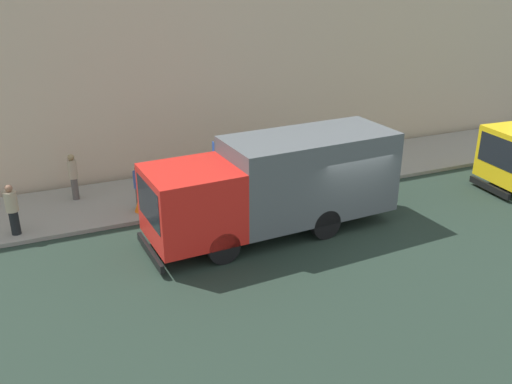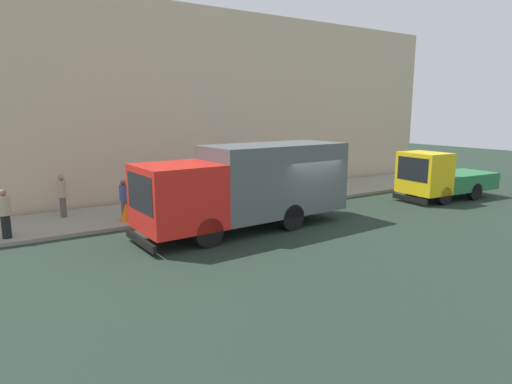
# 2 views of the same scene
# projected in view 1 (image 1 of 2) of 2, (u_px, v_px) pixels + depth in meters

# --- Properties ---
(ground) EXTENTS (80.00, 80.00, 0.00)m
(ground) POSITION_uv_depth(u_px,v_px,m) (349.00, 227.00, 18.43)
(ground) COLOR #1F2F25
(sidewalk) EXTENTS (4.05, 30.00, 0.14)m
(sidewalk) POSITION_uv_depth(u_px,v_px,m) (283.00, 176.00, 22.66)
(sidewalk) COLOR gray
(sidewalk) RESTS_ON ground
(building_facade) EXTENTS (0.50, 30.00, 9.43)m
(building_facade) POSITION_uv_depth(u_px,v_px,m) (258.00, 52.00, 23.02)
(building_facade) COLOR #C8B090
(building_facade) RESTS_ON ground
(large_utility_truck) EXTENTS (2.92, 8.33, 3.14)m
(large_utility_truck) POSITION_uv_depth(u_px,v_px,m) (277.00, 183.00, 17.49)
(large_utility_truck) COLOR red
(large_utility_truck) RESTS_ON ground
(pedestrian_walking) EXTENTS (0.44, 0.44, 1.59)m
(pedestrian_walking) POSITION_uv_depth(u_px,v_px,m) (139.00, 186.00, 19.19)
(pedestrian_walking) COLOR #574E48
(pedestrian_walking) RESTS_ON sidewalk
(pedestrian_standing) EXTENTS (0.37, 0.37, 1.73)m
(pedestrian_standing) POSITION_uv_depth(u_px,v_px,m) (73.00, 175.00, 19.91)
(pedestrian_standing) COLOR #554F49
(pedestrian_standing) RESTS_ON sidewalk
(pedestrian_third) EXTENTS (0.52, 0.52, 1.69)m
(pedestrian_third) POSITION_uv_depth(u_px,v_px,m) (12.00, 209.00, 17.33)
(pedestrian_third) COLOR black
(pedestrian_third) RESTS_ON sidewalk
(traffic_cone_orange) EXTENTS (0.51, 0.51, 0.74)m
(traffic_cone_orange) POSITION_uv_depth(u_px,v_px,m) (142.00, 201.00, 19.16)
(traffic_cone_orange) COLOR orange
(traffic_cone_orange) RESTS_ON sidewalk
(street_sign_post) EXTENTS (0.44, 0.08, 2.31)m
(street_sign_post) POSITION_uv_depth(u_px,v_px,m) (216.00, 167.00, 19.45)
(street_sign_post) COLOR #4C5156
(street_sign_post) RESTS_ON sidewalk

